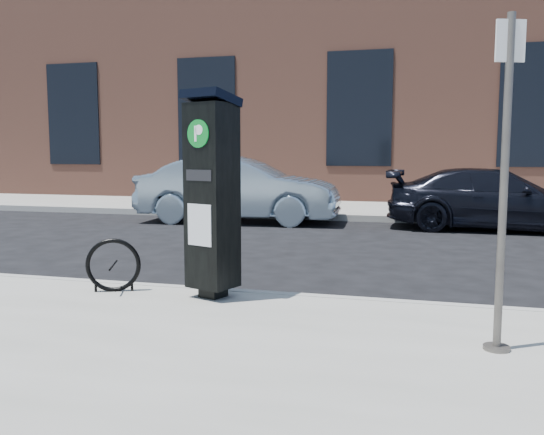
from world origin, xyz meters
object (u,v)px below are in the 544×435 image
(parking_kiosk, at_px, (212,193))
(car_silver, at_px, (239,190))
(sign_pole, at_px, (504,188))
(bike_rack, at_px, (113,265))
(car_dark, at_px, (495,199))

(parking_kiosk, bearing_deg, car_silver, 126.55)
(sign_pole, bearing_deg, bike_rack, 146.36)
(sign_pole, xyz_separation_m, car_silver, (-4.91, 8.42, -0.63))
(car_dark, bearing_deg, bike_rack, 149.42)
(sign_pole, height_order, car_silver, sign_pole)
(bike_rack, height_order, car_dark, car_dark)
(car_silver, bearing_deg, sign_pole, -153.87)
(sign_pole, distance_m, car_dark, 8.64)
(bike_rack, bearing_deg, car_silver, 75.74)
(parking_kiosk, xyz_separation_m, car_dark, (3.59, 7.60, -0.59))
(parking_kiosk, distance_m, car_dark, 8.42)
(bike_rack, xyz_separation_m, car_dark, (4.73, 7.66, 0.22))
(bike_rack, relative_size, car_silver, 0.12)
(car_dark, bearing_deg, parking_kiosk, 155.83)
(parking_kiosk, height_order, car_silver, parking_kiosk)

